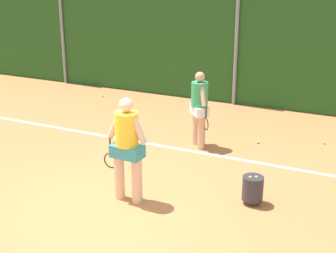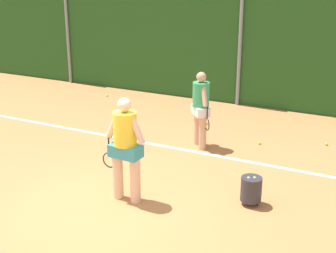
{
  "view_description": "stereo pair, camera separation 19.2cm",
  "coord_description": "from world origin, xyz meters",
  "views": [
    {
      "loc": [
        4.05,
        -6.01,
        3.95
      ],
      "look_at": [
        0.27,
        1.91,
        0.91
      ],
      "focal_mm": 51.52,
      "sensor_mm": 36.0,
      "label": 1
    },
    {
      "loc": [
        4.22,
        -5.93,
        3.95
      ],
      "look_at": [
        0.27,
        1.91,
        0.91
      ],
      "focal_mm": 51.52,
      "sensor_mm": 36.0,
      "label": 2
    }
  ],
  "objects": [
    {
      "name": "hedge_fence_backdrop",
      "position": [
        0.0,
        7.05,
        1.56
      ],
      "size": [
        20.62,
        0.25,
        3.13
      ],
      "primitive_type": "cube",
      "color": "#23511E",
      "rests_on": "ground_plane"
    },
    {
      "name": "ground_plane",
      "position": [
        0.0,
        2.08,
        0.0
      ],
      "size": [
        31.72,
        31.72,
        0.0
      ],
      "primitive_type": "plane",
      "color": "#C67542"
    },
    {
      "name": "tennis_ball_5",
      "position": [
        2.86,
        4.71,
        0.03
      ],
      "size": [
        0.07,
        0.07,
        0.07
      ],
      "primitive_type": "sphere",
      "color": "#CCDB33",
      "rests_on": "ground_plane"
    },
    {
      "name": "fence_post_left",
      "position": [
        -5.95,
        6.88,
        1.7
      ],
      "size": [
        0.1,
        0.1,
        3.4
      ],
      "primitive_type": "cylinder",
      "color": "gray",
      "rests_on": "ground_plane"
    },
    {
      "name": "player_midcourt",
      "position": [
        0.34,
        3.36,
        0.95
      ],
      "size": [
        0.61,
        0.58,
        1.69
      ],
      "rotation": [
        0.0,
        0.0,
        5.45
      ],
      "color": "tan",
      "rests_on": "ground_plane"
    },
    {
      "name": "fence_post_center",
      "position": [
        0.0,
        6.88,
        1.7
      ],
      "size": [
        0.1,
        0.1,
        3.4
      ],
      "primitive_type": "cylinder",
      "color": "gray",
      "rests_on": "ground_plane"
    },
    {
      "name": "tennis_ball_0",
      "position": [
        -3.84,
        5.93,
        0.03
      ],
      "size": [
        0.07,
        0.07,
        0.07
      ],
      "primitive_type": "sphere",
      "color": "#CCDB33",
      "rests_on": "ground_plane"
    },
    {
      "name": "court_baseline_paint",
      "position": [
        0.0,
        3.01,
        0.0
      ],
      "size": [
        15.07,
        0.1,
        0.01
      ],
      "primitive_type": "cube",
      "color": "white",
      "rests_on": "ground_plane"
    },
    {
      "name": "player_foreground_near",
      "position": [
        0.2,
        0.46,
        1.03
      ],
      "size": [
        0.84,
        0.39,
        1.84
      ],
      "rotation": [
        0.0,
        0.0,
        3.09
      ],
      "color": "beige",
      "rests_on": "ground_plane"
    },
    {
      "name": "tennis_ball_4",
      "position": [
        -0.11,
        4.85,
        0.03
      ],
      "size": [
        0.07,
        0.07,
        0.07
      ],
      "primitive_type": "sphere",
      "color": "#CCDB33",
      "rests_on": "ground_plane"
    },
    {
      "name": "tennis_ball_2",
      "position": [
        1.5,
        4.09,
        0.03
      ],
      "size": [
        0.07,
        0.07,
        0.07
      ],
      "primitive_type": "sphere",
      "color": "#CCDB33",
      "rests_on": "ground_plane"
    },
    {
      "name": "ball_hopper",
      "position": [
        2.17,
        1.26,
        0.29
      ],
      "size": [
        0.36,
        0.36,
        0.51
      ],
      "color": "#2D2D33",
      "rests_on": "ground_plane"
    }
  ]
}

